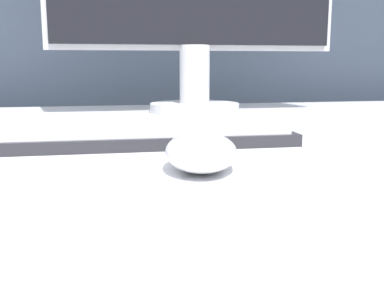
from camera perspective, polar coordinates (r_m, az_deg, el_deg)
name	(u,v)px	position (r m, az deg, el deg)	size (l,w,h in m)	color
partition_panel	(141,166)	(1.36, -6.53, -2.77)	(5.00, 0.03, 1.06)	#333D4C
computer_mouse_near	(198,152)	(0.46, 0.79, -0.98)	(0.09, 0.12, 0.04)	white
keyboard	(145,134)	(0.62, -5.95, 1.25)	(0.40, 0.14, 0.02)	#28282D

